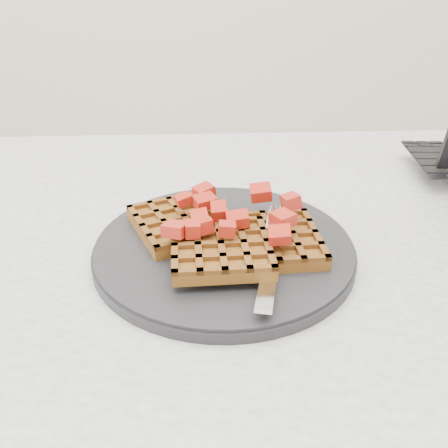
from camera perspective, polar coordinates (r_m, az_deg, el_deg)
table at (r=0.65m, az=7.27°, el=-11.32°), size 1.20×0.80×0.75m
plate at (r=0.56m, az=0.00°, el=-2.84°), size 0.29×0.29×0.02m
waffles at (r=0.55m, az=0.04°, el=-1.35°), size 0.22×0.20×0.03m
strawberry_pile at (r=0.54m, az=0.00°, el=1.30°), size 0.15×0.15×0.02m
fork at (r=0.52m, az=5.51°, el=-3.67°), size 0.06×0.18×0.02m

